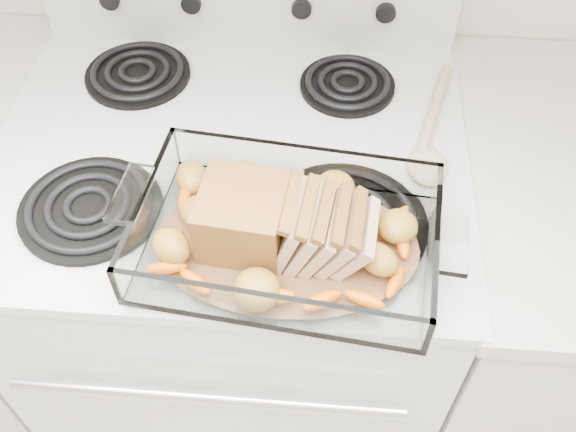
# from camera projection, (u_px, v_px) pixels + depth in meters

# --- Properties ---
(electric_range) EXTENTS (0.78, 0.70, 1.12)m
(electric_range) POSITION_uv_depth(u_px,v_px,m) (244.00, 292.00, 1.41)
(electric_range) COLOR silver
(electric_range) RESTS_ON ground
(counter_right) EXTENTS (0.58, 0.68, 0.93)m
(counter_right) POSITION_uv_depth(u_px,v_px,m) (550.00, 318.00, 1.38)
(counter_right) COLOR silver
(counter_right) RESTS_ON ground
(baking_dish) EXTENTS (0.40, 0.27, 0.08)m
(baking_dish) POSITION_uv_depth(u_px,v_px,m) (287.00, 240.00, 0.89)
(baking_dish) COLOR white
(baking_dish) RESTS_ON electric_range
(pork_roast) EXTENTS (0.24, 0.12, 0.09)m
(pork_roast) POSITION_uv_depth(u_px,v_px,m) (270.00, 224.00, 0.87)
(pork_roast) COLOR brown
(pork_roast) RESTS_ON baking_dish
(roast_vegetables) EXTENTS (0.35, 0.19, 0.04)m
(roast_vegetables) POSITION_uv_depth(u_px,v_px,m) (286.00, 216.00, 0.91)
(roast_vegetables) COLOR #F26300
(roast_vegetables) RESTS_ON baking_dish
(wooden_spoon) EXTENTS (0.09, 0.29, 0.02)m
(wooden_spoon) POSITION_uv_depth(u_px,v_px,m) (431.00, 140.00, 1.05)
(wooden_spoon) COLOR beige
(wooden_spoon) RESTS_ON electric_range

